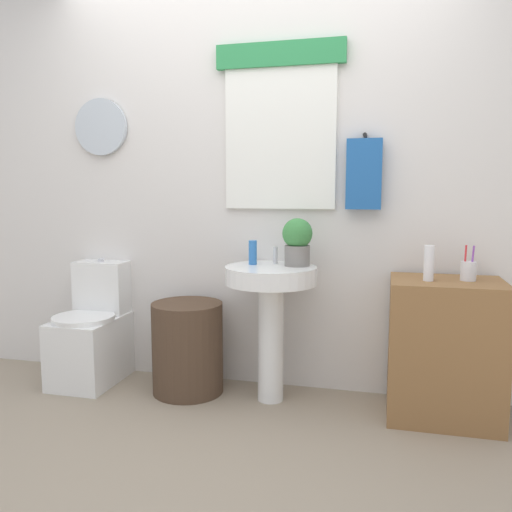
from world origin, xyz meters
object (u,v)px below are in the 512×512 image
wooden_cabinet (444,350)px  potted_plant (297,241)px  soap_bottle (253,252)px  toothbrush_cup (468,271)px  pedestal_sink (271,300)px  toilet (93,335)px  laundry_hamper (188,348)px  lotion_bottle (429,263)px

wooden_cabinet → potted_plant: size_ratio=2.76×
soap_bottle → toothbrush_cup: bearing=-1.5°
pedestal_sink → soap_bottle: bearing=157.4°
pedestal_sink → toilet: bearing=178.4°
pedestal_sink → soap_bottle: (-0.12, 0.05, 0.26)m
potted_plant → toilet: bearing=-178.8°
soap_bottle → potted_plant: size_ratio=0.52×
laundry_hamper → pedestal_sink: size_ratio=0.70×
lotion_bottle → toothbrush_cup: size_ratio=1.01×
laundry_hamper → soap_bottle: size_ratio=3.91×
toilet → toothbrush_cup: 2.29m
toilet → toothbrush_cup: bearing=-0.3°
laundry_hamper → toothbrush_cup: bearing=0.7°
wooden_cabinet → toothbrush_cup: (0.10, 0.02, 0.43)m
toilet → pedestal_sink: size_ratio=0.98×
toilet → laundry_hamper: 0.67m
toilet → laundry_hamper: toilet is taller
pedestal_sink → potted_plant: bearing=23.2°
wooden_cabinet → laundry_hamper: bearing=180.0°
toilet → pedestal_sink: 1.22m
soap_bottle → toilet: bearing=-179.1°
soap_bottle → laundry_hamper: bearing=-172.8°
wooden_cabinet → toilet: bearing=179.1°
laundry_hamper → pedestal_sink: pedestal_sink is taller
soap_bottle → lotion_bottle: bearing=-5.3°
pedestal_sink → toothbrush_cup: bearing=1.1°
wooden_cabinet → potted_plant: 0.99m
pedestal_sink → wooden_cabinet: pedestal_sink is taller
lotion_bottle → wooden_cabinet: bearing=21.5°
toilet → potted_plant: size_ratio=2.85×
wooden_cabinet → lotion_bottle: 0.48m
lotion_bottle → toothbrush_cup: bearing=16.6°
wooden_cabinet → lotion_bottle: (-0.10, -0.04, 0.47)m
toilet → soap_bottle: bearing=0.9°
toilet → wooden_cabinet: size_ratio=1.03×
toilet → wooden_cabinet: 2.13m
toilet → soap_bottle: size_ratio=5.51×
pedestal_sink → lotion_bottle: lotion_bottle is taller
soap_bottle → potted_plant: 0.27m
pedestal_sink → wooden_cabinet: bearing=0.0°
laundry_hamper → soap_bottle: bearing=7.2°
toilet → pedestal_sink: (1.18, -0.03, 0.30)m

